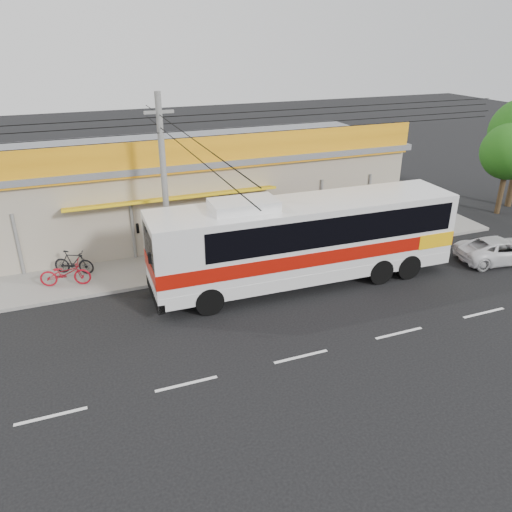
{
  "coord_description": "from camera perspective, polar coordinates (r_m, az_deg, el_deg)",
  "views": [
    {
      "loc": [
        -6.54,
        -15.09,
        10.14
      ],
      "look_at": [
        0.1,
        2.0,
        1.87
      ],
      "focal_mm": 35.0,
      "sensor_mm": 36.0,
      "label": 1
    }
  ],
  "objects": [
    {
      "name": "coach_bus",
      "position": [
        21.44,
        6.17,
        2.36
      ],
      "size": [
        13.33,
        3.11,
        4.09
      ],
      "rotation": [
        0.0,
        0.0,
        -0.02
      ],
      "color": "silver",
      "rests_on": "ground"
    },
    {
      "name": "sidewalk",
      "position": [
        24.27,
        -3.64,
        -0.27
      ],
      "size": [
        30.0,
        3.2,
        0.15
      ],
      "primitive_type": "cube",
      "color": "gray",
      "rests_on": "ground"
    },
    {
      "name": "motorbike_red",
      "position": [
        22.81,
        -20.98,
        -1.88
      ],
      "size": [
        2.23,
        1.2,
        1.11
      ],
      "primitive_type": "imported",
      "rotation": [
        0.0,
        0.0,
        1.34
      ],
      "color": "maroon",
      "rests_on": "sidewalk"
    },
    {
      "name": "lane_markings",
      "position": [
        17.44,
        5.16,
        -11.39
      ],
      "size": [
        50.0,
        0.12,
        0.01
      ],
      "primitive_type": null,
      "color": "silver",
      "rests_on": "ground"
    },
    {
      "name": "utility_pole",
      "position": [
        21.14,
        -10.91,
        14.24
      ],
      "size": [
        34.0,
        14.0,
        8.01
      ],
      "color": "slate",
      "rests_on": "ground"
    },
    {
      "name": "white_car",
      "position": [
        26.61,
        26.13,
        0.63
      ],
      "size": [
        4.46,
        2.59,
        1.17
      ],
      "primitive_type": "imported",
      "rotation": [
        0.0,
        0.0,
        1.41
      ],
      "color": "silver",
      "rests_on": "ground"
    },
    {
      "name": "ground",
      "position": [
        19.32,
        1.89,
        -7.39
      ],
      "size": [
        120.0,
        120.0,
        0.0
      ],
      "primitive_type": "plane",
      "color": "black",
      "rests_on": "ground"
    },
    {
      "name": "motorbike_dark",
      "position": [
        23.78,
        -20.12,
        -0.68
      ],
      "size": [
        1.87,
        1.31,
        1.1
      ],
      "primitive_type": "imported",
      "rotation": [
        0.0,
        0.0,
        1.09
      ],
      "color": "black",
      "rests_on": "sidewalk"
    },
    {
      "name": "tree_near",
      "position": [
        33.1,
        27.13,
        10.37
      ],
      "size": [
        3.26,
        3.26,
        5.4
      ],
      "color": "black",
      "rests_on": "ground"
    },
    {
      "name": "storefront_building",
      "position": [
        28.52,
        -7.23,
        8.13
      ],
      "size": [
        22.6,
        9.2,
        5.7
      ],
      "color": "#A69D86",
      "rests_on": "ground"
    }
  ]
}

